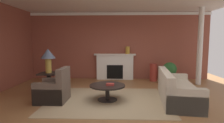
{
  "coord_description": "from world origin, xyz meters",
  "views": [
    {
      "loc": [
        0.11,
        -4.98,
        1.66
      ],
      "look_at": [
        -0.1,
        1.11,
        1.0
      ],
      "focal_mm": 29.33,
      "sensor_mm": 36.0,
      "label": 1
    }
  ],
  "objects_px": {
    "fireplace": "(115,67)",
    "sofa": "(176,91)",
    "side_table": "(49,82)",
    "vase_tall_corner": "(153,72)",
    "table_lamp": "(48,56)",
    "vase_mantel_right": "(128,50)",
    "potted_plant": "(170,71)",
    "armchair_near_window": "(54,91)",
    "coffee_table": "(107,89)"
  },
  "relations": [
    {
      "from": "armchair_near_window",
      "to": "table_lamp",
      "type": "xyz_separation_m",
      "value": [
        -0.38,
        0.63,
        0.92
      ]
    },
    {
      "from": "vase_tall_corner",
      "to": "coffee_table",
      "type": "bearing_deg",
      "value": -124.1
    },
    {
      "from": "fireplace",
      "to": "armchair_near_window",
      "type": "height_order",
      "value": "fireplace"
    },
    {
      "from": "table_lamp",
      "to": "vase_tall_corner",
      "type": "xyz_separation_m",
      "value": [
        3.65,
        2.17,
        -0.86
      ]
    },
    {
      "from": "side_table",
      "to": "vase_mantel_right",
      "type": "distance_m",
      "value": 3.63
    },
    {
      "from": "armchair_near_window",
      "to": "side_table",
      "type": "distance_m",
      "value": 0.74
    },
    {
      "from": "fireplace",
      "to": "coffee_table",
      "type": "bearing_deg",
      "value": -93.08
    },
    {
      "from": "armchair_near_window",
      "to": "vase_mantel_right",
      "type": "xyz_separation_m",
      "value": [
        2.19,
        3.05,
        0.99
      ]
    },
    {
      "from": "side_table",
      "to": "table_lamp",
      "type": "bearing_deg",
      "value": 180.0
    },
    {
      "from": "fireplace",
      "to": "potted_plant",
      "type": "height_order",
      "value": "fireplace"
    },
    {
      "from": "fireplace",
      "to": "vase_tall_corner",
      "type": "bearing_deg",
      "value": -10.36
    },
    {
      "from": "sofa",
      "to": "armchair_near_window",
      "type": "relative_size",
      "value": 2.31
    },
    {
      "from": "fireplace",
      "to": "sofa",
      "type": "height_order",
      "value": "fireplace"
    },
    {
      "from": "fireplace",
      "to": "side_table",
      "type": "height_order",
      "value": "fireplace"
    },
    {
      "from": "coffee_table",
      "to": "side_table",
      "type": "distance_m",
      "value": 1.92
    },
    {
      "from": "table_lamp",
      "to": "potted_plant",
      "type": "xyz_separation_m",
      "value": [
        4.25,
        1.9,
        -0.73
      ]
    },
    {
      "from": "armchair_near_window",
      "to": "potted_plant",
      "type": "xyz_separation_m",
      "value": [
        3.87,
        2.53,
        0.19
      ]
    },
    {
      "from": "side_table",
      "to": "vase_mantel_right",
      "type": "xyz_separation_m",
      "value": [
        2.56,
        2.42,
        0.89
      ]
    },
    {
      "from": "armchair_near_window",
      "to": "side_table",
      "type": "xyz_separation_m",
      "value": [
        -0.38,
        0.63,
        0.09
      ]
    },
    {
      "from": "vase_tall_corner",
      "to": "potted_plant",
      "type": "bearing_deg",
      "value": -24.32
    },
    {
      "from": "table_lamp",
      "to": "potted_plant",
      "type": "bearing_deg",
      "value": 24.03
    },
    {
      "from": "vase_mantel_right",
      "to": "potted_plant",
      "type": "relative_size",
      "value": 0.38
    },
    {
      "from": "sofa",
      "to": "side_table",
      "type": "xyz_separation_m",
      "value": [
        -3.78,
        0.51,
        0.1
      ]
    },
    {
      "from": "armchair_near_window",
      "to": "coffee_table",
      "type": "relative_size",
      "value": 0.95
    },
    {
      "from": "armchair_near_window",
      "to": "coffee_table",
      "type": "height_order",
      "value": "armchair_near_window"
    },
    {
      "from": "fireplace",
      "to": "sofa",
      "type": "distance_m",
      "value": 3.46
    },
    {
      "from": "table_lamp",
      "to": "armchair_near_window",
      "type": "bearing_deg",
      "value": -59.22
    },
    {
      "from": "side_table",
      "to": "potted_plant",
      "type": "relative_size",
      "value": 0.84
    },
    {
      "from": "side_table",
      "to": "vase_tall_corner",
      "type": "bearing_deg",
      "value": 30.68
    },
    {
      "from": "vase_tall_corner",
      "to": "potted_plant",
      "type": "distance_m",
      "value": 0.67
    },
    {
      "from": "vase_tall_corner",
      "to": "vase_mantel_right",
      "type": "relative_size",
      "value": 2.33
    },
    {
      "from": "vase_tall_corner",
      "to": "potted_plant",
      "type": "relative_size",
      "value": 0.89
    },
    {
      "from": "fireplace",
      "to": "sofa",
      "type": "xyz_separation_m",
      "value": [
        1.76,
        -2.97,
        -0.24
      ]
    },
    {
      "from": "fireplace",
      "to": "vase_tall_corner",
      "type": "relative_size",
      "value": 2.44
    },
    {
      "from": "coffee_table",
      "to": "side_table",
      "type": "bearing_deg",
      "value": 165.28
    },
    {
      "from": "vase_tall_corner",
      "to": "potted_plant",
      "type": "height_order",
      "value": "potted_plant"
    },
    {
      "from": "table_lamp",
      "to": "vase_mantel_right",
      "type": "xyz_separation_m",
      "value": [
        2.56,
        2.42,
        0.07
      ]
    },
    {
      "from": "coffee_table",
      "to": "table_lamp",
      "type": "height_order",
      "value": "table_lamp"
    },
    {
      "from": "fireplace",
      "to": "side_table",
      "type": "relative_size",
      "value": 2.57
    },
    {
      "from": "vase_tall_corner",
      "to": "armchair_near_window",
      "type": "bearing_deg",
      "value": -139.45
    },
    {
      "from": "sofa",
      "to": "coffee_table",
      "type": "xyz_separation_m",
      "value": [
        -1.92,
        0.02,
        0.04
      ]
    },
    {
      "from": "potted_plant",
      "to": "coffee_table",
      "type": "bearing_deg",
      "value": -135.17
    },
    {
      "from": "side_table",
      "to": "vase_mantel_right",
      "type": "relative_size",
      "value": 2.21
    },
    {
      "from": "fireplace",
      "to": "side_table",
      "type": "bearing_deg",
      "value": -129.24
    },
    {
      "from": "vase_tall_corner",
      "to": "table_lamp",
      "type": "bearing_deg",
      "value": -149.32
    },
    {
      "from": "vase_tall_corner",
      "to": "vase_mantel_right",
      "type": "bearing_deg",
      "value": 167.05
    },
    {
      "from": "sofa",
      "to": "vase_tall_corner",
      "type": "relative_size",
      "value": 2.97
    },
    {
      "from": "sofa",
      "to": "side_table",
      "type": "height_order",
      "value": "sofa"
    },
    {
      "from": "sofa",
      "to": "vase_mantel_right",
      "type": "distance_m",
      "value": 3.32
    },
    {
      "from": "potted_plant",
      "to": "armchair_near_window",
      "type": "bearing_deg",
      "value": -146.85
    }
  ]
}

